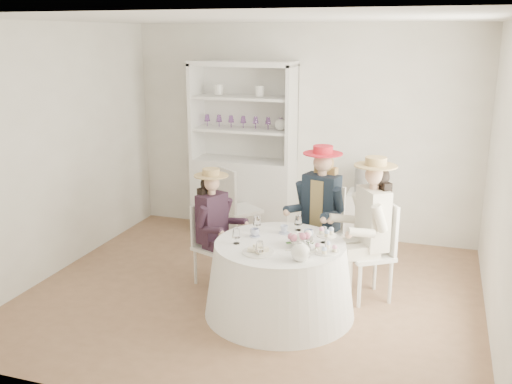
% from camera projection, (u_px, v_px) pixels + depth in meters
% --- Properties ---
extents(ground, '(4.50, 4.50, 0.00)m').
position_uv_depth(ground, '(253.00, 293.00, 5.86)').
color(ground, brown).
rests_on(ground, ground).
extents(ceiling, '(4.50, 4.50, 0.00)m').
position_uv_depth(ceiling, '(253.00, 19.00, 5.13)').
color(ceiling, white).
rests_on(ceiling, wall_back).
extents(wall_back, '(4.50, 0.00, 4.50)m').
position_uv_depth(wall_back, '(302.00, 132.00, 7.33)').
color(wall_back, silver).
rests_on(wall_back, ground).
extents(wall_front, '(4.50, 0.00, 4.50)m').
position_uv_depth(wall_front, '(154.00, 230.00, 3.67)').
color(wall_front, silver).
rests_on(wall_front, ground).
extents(wall_left, '(0.00, 4.50, 4.50)m').
position_uv_depth(wall_left, '(56.00, 150.00, 6.17)').
color(wall_left, silver).
rests_on(wall_left, ground).
extents(wall_right, '(0.00, 4.50, 4.50)m').
position_uv_depth(wall_right, '(505.00, 183.00, 4.82)').
color(wall_right, silver).
rests_on(wall_right, ground).
extents(tea_table, '(1.42, 1.42, 0.70)m').
position_uv_depth(tea_table, '(280.00, 278.00, 5.36)').
color(tea_table, white).
rests_on(tea_table, ground).
extents(hutch, '(1.36, 0.57, 2.25)m').
position_uv_depth(hutch, '(244.00, 174.00, 7.47)').
color(hutch, silver).
rests_on(hutch, ground).
extents(side_table, '(0.47, 0.47, 0.70)m').
position_uv_depth(side_table, '(366.00, 220.00, 7.02)').
color(side_table, silver).
rests_on(side_table, ground).
extents(hatbox, '(0.39, 0.39, 0.31)m').
position_uv_depth(hatbox, '(368.00, 180.00, 6.89)').
color(hatbox, black).
rests_on(hatbox, side_table).
extents(guest_left, '(0.52, 0.47, 1.25)m').
position_uv_depth(guest_left, '(214.00, 220.00, 5.91)').
color(guest_left, silver).
rests_on(guest_left, ground).
extents(guest_mid, '(0.55, 0.59, 1.46)m').
position_uv_depth(guest_mid, '(320.00, 205.00, 6.03)').
color(guest_mid, silver).
rests_on(guest_mid, ground).
extents(guest_right, '(0.62, 0.58, 1.45)m').
position_uv_depth(guest_right, '(370.00, 221.00, 5.53)').
color(guest_right, silver).
rests_on(guest_right, ground).
extents(spare_chair, '(0.59, 0.59, 1.02)m').
position_uv_depth(spare_chair, '(235.00, 205.00, 6.95)').
color(spare_chair, silver).
rests_on(spare_chair, ground).
extents(teacup_a, '(0.12, 0.12, 0.07)m').
position_uv_depth(teacup_a, '(255.00, 233.00, 5.43)').
color(teacup_a, white).
rests_on(teacup_a, tea_table).
extents(teacup_b, '(0.10, 0.10, 0.07)m').
position_uv_depth(teacup_b, '(284.00, 230.00, 5.51)').
color(teacup_b, white).
rests_on(teacup_b, tea_table).
extents(teacup_c, '(0.12, 0.12, 0.07)m').
position_uv_depth(teacup_c, '(309.00, 234.00, 5.40)').
color(teacup_c, white).
rests_on(teacup_c, tea_table).
extents(flower_bowl, '(0.27, 0.27, 0.06)m').
position_uv_depth(flower_bowl, '(302.00, 243.00, 5.20)').
color(flower_bowl, white).
rests_on(flower_bowl, tea_table).
extents(flower_arrangement, '(0.18, 0.18, 0.07)m').
position_uv_depth(flower_arrangement, '(299.00, 238.00, 5.16)').
color(flower_arrangement, '#CA6585').
rests_on(flower_arrangement, tea_table).
extents(table_teapot, '(0.23, 0.16, 0.17)m').
position_uv_depth(table_teapot, '(301.00, 252.00, 4.85)').
color(table_teapot, white).
rests_on(table_teapot, tea_table).
extents(sandwich_plate, '(0.29, 0.29, 0.06)m').
position_uv_depth(sandwich_plate, '(258.00, 251.00, 5.03)').
color(sandwich_plate, white).
rests_on(sandwich_plate, tea_table).
extents(cupcake_stand, '(0.23, 0.23, 0.22)m').
position_uv_depth(cupcake_stand, '(326.00, 243.00, 5.03)').
color(cupcake_stand, white).
rests_on(cupcake_stand, tea_table).
extents(stemware_set, '(0.84, 0.88, 0.15)m').
position_uv_depth(stemware_set, '(280.00, 235.00, 5.25)').
color(stemware_set, white).
rests_on(stemware_set, tea_table).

